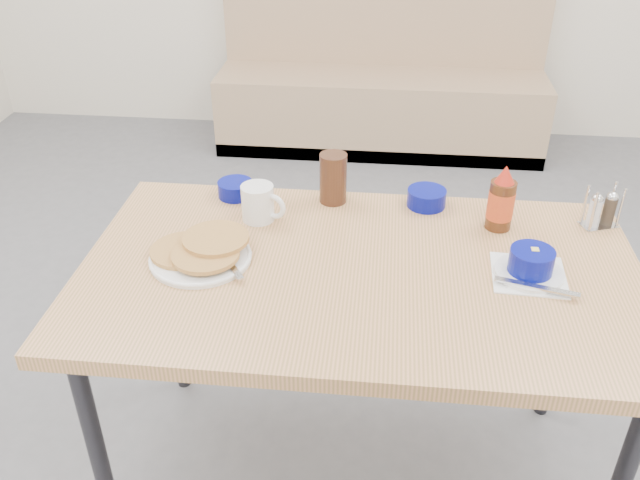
# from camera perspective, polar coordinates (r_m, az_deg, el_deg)

# --- Properties ---
(booth_bench) EXTENTS (1.90, 0.56, 1.22)m
(booth_bench) POSITION_cam_1_polar(r_m,az_deg,el_deg) (4.16, 5.16, 12.77)
(booth_bench) COLOR tan
(booth_bench) RESTS_ON ground
(dining_table) EXTENTS (1.40, 0.80, 0.76)m
(dining_table) POSITION_cam_1_polar(r_m,az_deg,el_deg) (1.72, 3.33, -4.07)
(dining_table) COLOR tan
(dining_table) RESTS_ON ground
(pancake_plate) EXTENTS (0.26, 0.26, 0.05)m
(pancake_plate) POSITION_cam_1_polar(r_m,az_deg,el_deg) (1.74, -9.96, -1.04)
(pancake_plate) COLOR white
(pancake_plate) RESTS_ON dining_table
(coffee_mug) EXTENTS (0.13, 0.09, 0.10)m
(coffee_mug) POSITION_cam_1_polar(r_m,az_deg,el_deg) (1.87, -5.15, 3.15)
(coffee_mug) COLOR white
(coffee_mug) RESTS_ON dining_table
(grits_setting) EXTENTS (0.20, 0.20, 0.07)m
(grits_setting) POSITION_cam_1_polar(r_m,az_deg,el_deg) (1.72, 17.32, -2.03)
(grits_setting) COLOR white
(grits_setting) RESTS_ON dining_table
(creamer_bowl) EXTENTS (0.10, 0.10, 0.05)m
(creamer_bowl) POSITION_cam_1_polar(r_m,az_deg,el_deg) (2.01, -7.14, 4.28)
(creamer_bowl) COLOR #050C7B
(creamer_bowl) RESTS_ON dining_table
(butter_bowl) EXTENTS (0.11, 0.11, 0.05)m
(butter_bowl) POSITION_cam_1_polar(r_m,az_deg,el_deg) (1.97, 8.96, 3.51)
(butter_bowl) COLOR #050C7B
(butter_bowl) RESTS_ON dining_table
(amber_tumbler) EXTENTS (0.09, 0.09, 0.15)m
(amber_tumbler) POSITION_cam_1_polar(r_m,az_deg,el_deg) (1.95, 1.11, 5.23)
(amber_tumbler) COLOR #3E2213
(amber_tumbler) RESTS_ON dining_table
(condiment_caddy) EXTENTS (0.11, 0.09, 0.12)m
(condiment_caddy) POSITION_cam_1_polar(r_m,az_deg,el_deg) (1.99, 22.61, 2.16)
(condiment_caddy) COLOR silver
(condiment_caddy) RESTS_ON dining_table
(syrup_bottle) EXTENTS (0.07, 0.07, 0.19)m
(syrup_bottle) POSITION_cam_1_polar(r_m,az_deg,el_deg) (1.88, 15.01, 3.15)
(syrup_bottle) COLOR #47230F
(syrup_bottle) RESTS_ON dining_table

